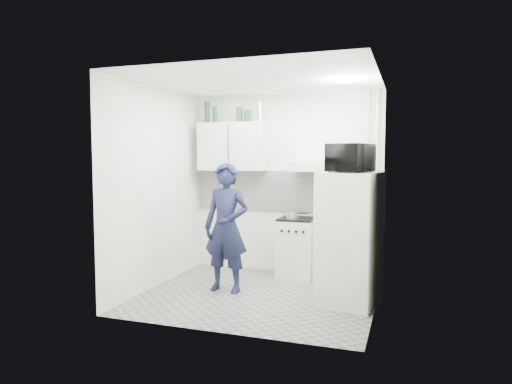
% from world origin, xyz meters
% --- Properties ---
extents(floor, '(2.80, 2.80, 0.00)m').
position_xyz_m(floor, '(0.00, 0.00, 0.00)').
color(floor, gray).
rests_on(floor, ground).
extents(ceiling, '(2.80, 2.80, 0.00)m').
position_xyz_m(ceiling, '(0.00, 0.00, 2.60)').
color(ceiling, white).
rests_on(ceiling, wall_back).
extents(wall_back, '(2.80, 0.00, 2.80)m').
position_xyz_m(wall_back, '(0.00, 1.25, 1.30)').
color(wall_back, silver).
rests_on(wall_back, floor).
extents(wall_left, '(0.00, 2.60, 2.60)m').
position_xyz_m(wall_left, '(-1.40, 0.00, 1.30)').
color(wall_left, silver).
rests_on(wall_left, floor).
extents(wall_right, '(0.00, 2.60, 2.60)m').
position_xyz_m(wall_right, '(1.40, 0.00, 1.30)').
color(wall_right, silver).
rests_on(wall_right, floor).
extents(person, '(0.61, 0.42, 1.62)m').
position_xyz_m(person, '(-0.44, 0.06, 0.81)').
color(person, '#161B34').
rests_on(person, floor).
extents(stove, '(0.51, 0.51, 0.81)m').
position_xyz_m(stove, '(0.25, 1.00, 0.41)').
color(stove, silver).
rests_on(stove, floor).
extents(fridge, '(0.74, 0.74, 1.52)m').
position_xyz_m(fridge, '(1.10, 0.02, 0.76)').
color(fridge, silver).
rests_on(fridge, floor).
extents(stove_top, '(0.49, 0.49, 0.03)m').
position_xyz_m(stove_top, '(0.25, 1.00, 0.83)').
color(stove_top, black).
rests_on(stove_top, stove).
extents(saucepan, '(0.17, 0.17, 0.09)m').
position_xyz_m(saucepan, '(0.19, 0.93, 0.89)').
color(saucepan, silver).
rests_on(saucepan, stove_top).
extents(microwave, '(0.66, 0.52, 0.32)m').
position_xyz_m(microwave, '(1.10, 0.02, 1.68)').
color(microwave, black).
rests_on(microwave, fridge).
extents(bottle_a, '(0.07, 0.07, 0.32)m').
position_xyz_m(bottle_a, '(-1.16, 1.07, 2.36)').
color(bottle_a, '#144C1E').
rests_on(bottle_a, upper_cabinet).
extents(bottle_b, '(0.06, 0.06, 0.24)m').
position_xyz_m(bottle_b, '(-1.04, 1.07, 2.32)').
color(bottle_b, '#144C1E').
rests_on(bottle_b, upper_cabinet).
extents(canister_a, '(0.09, 0.09, 0.22)m').
position_xyz_m(canister_a, '(-0.65, 1.07, 2.31)').
color(canister_a, '#144C1E').
rests_on(canister_a, upper_cabinet).
extents(canister_b, '(0.09, 0.09, 0.18)m').
position_xyz_m(canister_b, '(-0.52, 1.07, 2.29)').
color(canister_b, '#144C1E').
rests_on(canister_b, upper_cabinet).
extents(bottle_e, '(0.07, 0.07, 0.29)m').
position_xyz_m(bottle_e, '(-0.33, 1.07, 2.35)').
color(bottle_e, silver).
rests_on(bottle_e, upper_cabinet).
extents(upper_cabinet, '(1.00, 0.35, 0.70)m').
position_xyz_m(upper_cabinet, '(-0.75, 1.07, 1.85)').
color(upper_cabinet, silver).
rests_on(upper_cabinet, wall_back).
extents(range_hood, '(0.60, 0.50, 0.14)m').
position_xyz_m(range_hood, '(0.45, 1.00, 1.57)').
color(range_hood, silver).
rests_on(range_hood, wall_back).
extents(backsplash, '(2.74, 0.03, 0.60)m').
position_xyz_m(backsplash, '(0.00, 1.24, 1.20)').
color(backsplash, white).
rests_on(backsplash, wall_back).
extents(pipe_a, '(0.05, 0.05, 2.60)m').
position_xyz_m(pipe_a, '(1.30, 1.17, 1.30)').
color(pipe_a, silver).
rests_on(pipe_a, floor).
extents(pipe_b, '(0.04, 0.04, 2.60)m').
position_xyz_m(pipe_b, '(1.18, 1.17, 1.30)').
color(pipe_b, silver).
rests_on(pipe_b, floor).
extents(ceiling_spot_fixture, '(0.10, 0.10, 0.02)m').
position_xyz_m(ceiling_spot_fixture, '(1.00, 0.20, 2.57)').
color(ceiling_spot_fixture, white).
rests_on(ceiling_spot_fixture, ceiling).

